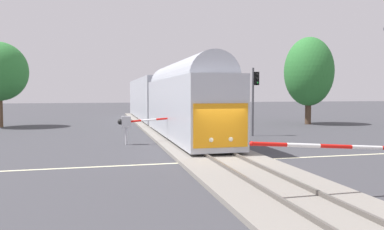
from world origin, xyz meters
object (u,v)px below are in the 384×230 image
object	(u,v)px
crossing_gate_far	(135,122)
traffic_signal_far_side	(255,90)
commuter_train	(162,98)
maple_right_background	(309,72)

from	to	relation	value
crossing_gate_far	traffic_signal_far_side	world-z (taller)	traffic_signal_far_side
commuter_train	crossing_gate_far	distance (m)	11.97
crossing_gate_far	traffic_signal_far_side	size ratio (longest dim) A/B	1.04
commuter_train	crossing_gate_far	xyz separation A→B (m)	(-3.58, -11.34, -1.36)
commuter_train	maple_right_background	bearing A→B (deg)	-1.02
commuter_train	maple_right_background	world-z (taller)	maple_right_background
traffic_signal_far_side	commuter_train	bearing A→B (deg)	122.65
crossing_gate_far	commuter_train	bearing A→B (deg)	72.46
traffic_signal_far_side	maple_right_background	distance (m)	13.06
crossing_gate_far	maple_right_background	world-z (taller)	maple_right_background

